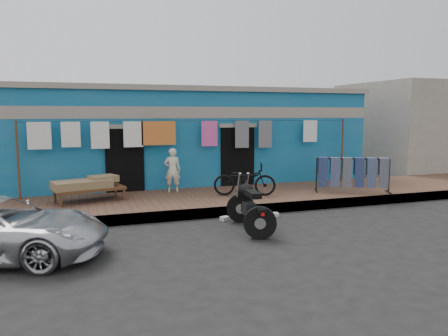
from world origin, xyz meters
TOP-DOWN VIEW (x-y plane):
  - ground at (0.00, 0.00)m, footprint 80.00×80.00m
  - sidewalk at (0.00, 3.00)m, footprint 28.00×3.00m
  - curb at (0.00, 1.55)m, footprint 28.00×0.10m
  - building at (-0.00, 6.99)m, footprint 12.20×5.20m
  - neighbor_right at (11.00, 7.00)m, footprint 6.00×5.00m
  - clothesline at (-0.69, 4.25)m, footprint 10.06×0.06m
  - seated_person at (-0.91, 3.95)m, footprint 0.52×0.41m
  - bicycle at (0.87, 2.77)m, footprint 1.81×1.16m
  - motorcycle at (-0.02, 0.21)m, footprint 0.94×1.89m
  - charpoy at (-3.24, 3.33)m, footprint 2.25×1.76m
  - jeans_rack at (4.05, 2.28)m, footprint 2.50×2.09m
  - litter_a at (-0.25, 1.20)m, footprint 0.25×0.23m
  - litter_b at (1.08, 1.20)m, footprint 0.16×0.19m
  - litter_c at (0.29, 1.20)m, footprint 0.18×0.22m

SIDE VIEW (x-z plane):
  - ground at x=0.00m, z-range 0.00..0.00m
  - litter_c at x=0.29m, z-range 0.00..0.08m
  - litter_b at x=1.08m, z-range 0.00..0.09m
  - litter_a at x=-0.25m, z-range 0.00..0.09m
  - sidewalk at x=0.00m, z-range 0.00..0.25m
  - curb at x=0.00m, z-range 0.00..0.25m
  - charpoy at x=-3.24m, z-range 0.25..0.86m
  - motorcycle at x=-0.02m, z-range 0.00..1.15m
  - jeans_rack at x=4.05m, z-range 0.25..1.29m
  - bicycle at x=0.87m, z-range 0.25..1.35m
  - seated_person at x=-0.91m, z-range 0.25..1.54m
  - building at x=0.00m, z-range 0.01..3.37m
  - clothesline at x=-0.69m, z-range 0.78..2.88m
  - neighbor_right at x=11.00m, z-range 0.00..3.80m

